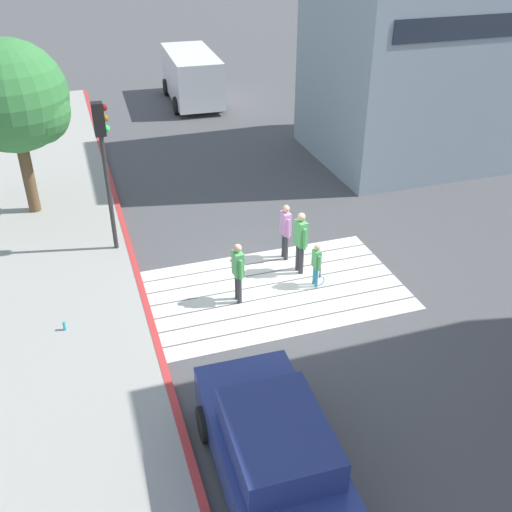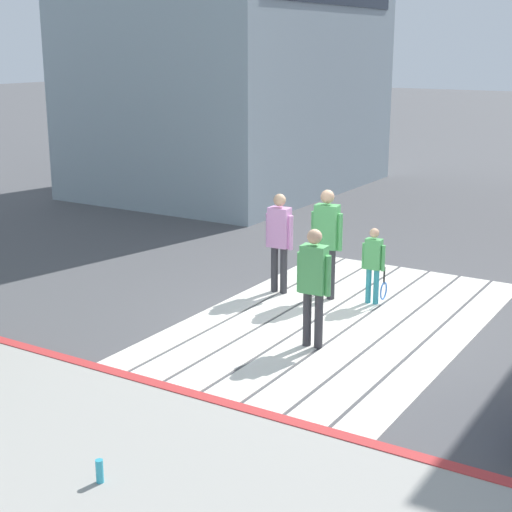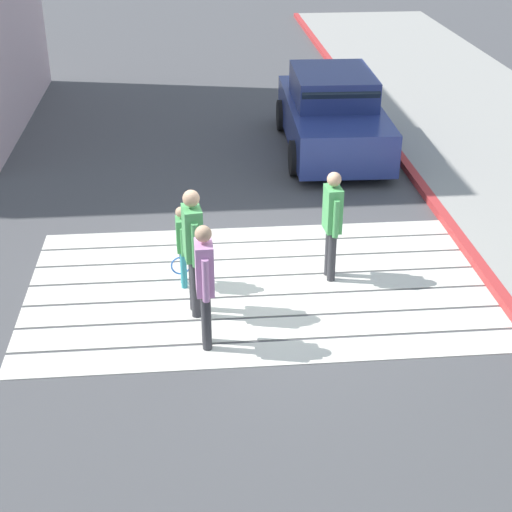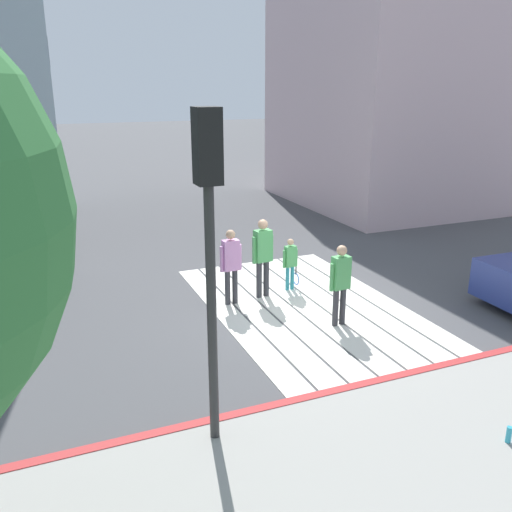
% 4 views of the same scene
% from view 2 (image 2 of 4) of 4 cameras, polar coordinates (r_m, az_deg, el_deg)
% --- Properties ---
extents(ground_plane, '(120.00, 120.00, 0.00)m').
position_cam_2_polar(ground_plane, '(11.42, 5.84, -4.82)').
color(ground_plane, '#4C4C4F').
extents(crosswalk_stripes, '(6.40, 3.80, 0.01)m').
position_cam_2_polar(crosswalk_stripes, '(11.42, 5.84, -4.79)').
color(crosswalk_stripes, silver).
rests_on(crosswalk_stripes, ground).
extents(sidewalk_west, '(4.80, 40.00, 0.12)m').
position_cam_2_polar(sidewalk_west, '(7.26, -14.87, -17.24)').
color(sidewalk_west, '#9E9B93').
rests_on(sidewalk_west, ground).
extents(curb_painted, '(0.16, 40.00, 0.13)m').
position_cam_2_polar(curb_painted, '(8.80, -3.63, -10.62)').
color(curb_painted, '#BC3333').
rests_on(curb_painted, ground).
extents(building_far_north, '(8.00, 6.04, 9.42)m').
position_cam_2_polar(building_far_north, '(21.78, -1.74, 17.35)').
color(building_far_north, '#8C9EA8').
rests_on(building_far_north, ground).
extents(water_bottle, '(0.07, 0.07, 0.22)m').
position_cam_2_polar(water_bottle, '(7.32, -11.35, -15.15)').
color(water_bottle, '#33A5BF').
rests_on(water_bottle, sidewalk_west).
extents(pedestrian_adult_lead, '(0.27, 0.51, 1.75)m').
position_cam_2_polar(pedestrian_adult_lead, '(12.14, 5.17, 1.45)').
color(pedestrian_adult_lead, '#333338').
rests_on(pedestrian_adult_lead, ground).
extents(pedestrian_adult_trailing, '(0.23, 0.47, 1.61)m').
position_cam_2_polar(pedestrian_adult_trailing, '(10.18, 4.24, -1.73)').
color(pedestrian_adult_trailing, '#333338').
rests_on(pedestrian_adult_trailing, ground).
extents(pedestrian_adult_side, '(0.22, 0.48, 1.63)m').
position_cam_2_polar(pedestrian_adult_side, '(12.41, 1.72, 1.47)').
color(pedestrian_adult_side, '#333338').
rests_on(pedestrian_adult_side, ground).
extents(pedestrian_child_with_racket, '(0.28, 0.38, 1.21)m').
position_cam_2_polar(pedestrian_child_with_racket, '(12.06, 8.61, -0.46)').
color(pedestrian_child_with_racket, teal).
rests_on(pedestrian_child_with_racket, ground).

